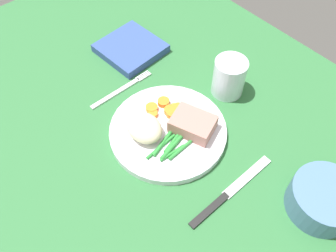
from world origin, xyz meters
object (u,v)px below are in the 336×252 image
object	(u,v)px
meat_portion	(193,124)
knife	(230,192)
dinner_plate	(168,131)
fork	(121,90)
water_glass	(229,79)
salad_bowl	(324,198)
napkin	(131,48)

from	to	relation	value
meat_portion	knife	size ratio (longest dim) A/B	0.40
dinner_plate	meat_portion	xyz separation A→B (cm)	(3.20, 3.73, 2.38)
dinner_plate	meat_portion	bearing A→B (deg)	49.40
fork	water_glass	size ratio (longest dim) A/B	1.94
meat_portion	salad_bowl	size ratio (longest dim) A/B	0.69
salad_bowl	fork	bearing A→B (deg)	-167.55
water_glass	salad_bowl	distance (cm)	30.72
meat_portion	napkin	xyz separation A→B (cm)	(-27.76, 5.70, -2.17)
salad_bowl	meat_portion	bearing A→B (deg)	-167.11
dinner_plate	napkin	size ratio (longest dim) A/B	1.72
dinner_plate	meat_portion	distance (cm)	5.46
salad_bowl	napkin	xyz separation A→B (cm)	(-54.04, -0.32, -2.14)
dinner_plate	water_glass	bearing A→B (deg)	90.71
meat_portion	fork	bearing A→B (deg)	-168.15
meat_portion	fork	distance (cm)	19.64
knife	napkin	distance (cm)	43.02
dinner_plate	fork	xyz separation A→B (cm)	(-15.80, -0.26, -0.60)
knife	dinner_plate	bearing A→B (deg)	174.49
water_glass	napkin	bearing A→B (deg)	-161.39
knife	napkin	size ratio (longest dim) A/B	1.49
meat_portion	salad_bowl	distance (cm)	26.96
knife	salad_bowl	xyz separation A→B (cm)	(12.14, 10.03, 2.94)
meat_portion	napkin	size ratio (longest dim) A/B	0.60
dinner_plate	knife	bearing A→B (deg)	-0.94
salad_bowl	napkin	distance (cm)	54.08
dinner_plate	knife	world-z (taller)	dinner_plate
meat_portion	fork	xyz separation A→B (cm)	(-19.00, -3.99, -2.98)
fork	water_glass	bearing A→B (deg)	53.21
meat_portion	water_glass	size ratio (longest dim) A/B	0.97
dinner_plate	salad_bowl	world-z (taller)	salad_bowl
salad_bowl	water_glass	bearing A→B (deg)	165.14
fork	water_glass	xyz separation A→B (cm)	(15.59, 17.88, 3.43)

